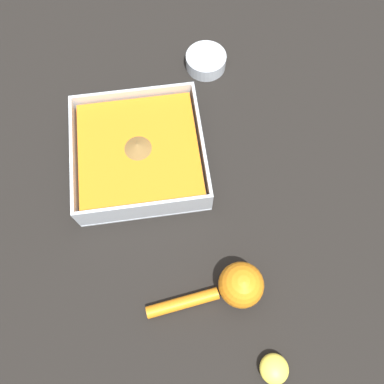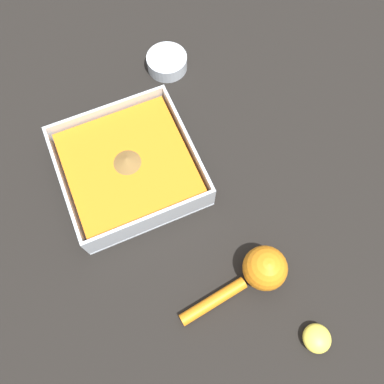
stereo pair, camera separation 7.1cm
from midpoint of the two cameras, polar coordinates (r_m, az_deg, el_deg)
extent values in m
plane|color=black|center=(0.77, -2.20, 3.93)|extent=(4.00, 4.00, 0.00)
cube|color=silver|center=(0.78, -5.18, 4.65)|extent=(0.26, 0.26, 0.01)
cube|color=silver|center=(0.76, -14.81, 4.55)|extent=(0.26, 0.01, 0.06)
cube|color=silver|center=(0.75, 4.12, 7.03)|extent=(0.26, 0.01, 0.06)
cube|color=silver|center=(0.81, -6.34, 13.59)|extent=(0.01, 0.24, 0.06)
cube|color=silver|center=(0.69, -4.36, -3.17)|extent=(0.01, 0.24, 0.06)
cube|color=orange|center=(0.75, -5.35, 5.54)|extent=(0.23, 0.23, 0.04)
cone|color=brown|center=(0.73, -5.56, 6.66)|extent=(0.05, 0.05, 0.02)
cylinder|color=silver|center=(0.90, 4.50, 19.05)|extent=(0.09, 0.09, 0.03)
cylinder|color=brown|center=(0.90, 4.49, 18.91)|extent=(0.08, 0.08, 0.02)
sphere|color=orange|center=(0.67, 10.57, -14.13)|extent=(0.08, 0.08, 0.08)
cylinder|color=orange|center=(0.69, 1.65, -16.92)|extent=(0.04, 0.13, 0.02)
ellipsoid|color=#EFDB4C|center=(0.70, 15.52, -24.93)|extent=(0.05, 0.05, 0.03)
camera|label=1|loc=(0.04, 92.88, -7.14)|focal=35.00mm
camera|label=2|loc=(0.04, -87.12, 7.14)|focal=35.00mm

